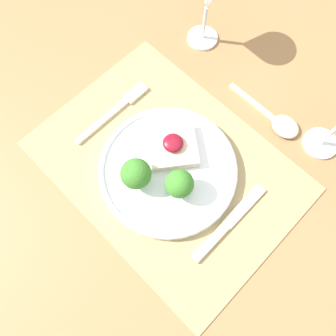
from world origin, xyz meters
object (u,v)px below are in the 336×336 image
Objects in this scene: fork at (117,109)px; spoon at (280,123)px; knife at (225,227)px; dinner_plate at (167,169)px.

spoon reaches higher than fork.
fork is at bearing 175.05° from knife.
spoon is at bearing 104.16° from knife.
dinner_plate reaches higher than fork.
knife is 0.24m from spoon.
dinner_plate reaches higher than knife.
spoon is at bearing 69.24° from dinner_plate.
fork is 1.08× the size of spoon.
knife is (0.32, -0.03, 0.00)m from fork.
spoon is (0.09, 0.23, -0.01)m from dinner_plate.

